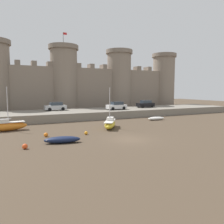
{
  "coord_description": "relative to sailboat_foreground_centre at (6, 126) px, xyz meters",
  "views": [
    {
      "loc": [
        -11.78,
        -20.71,
        5.5
      ],
      "look_at": [
        0.45,
        5.58,
        2.5
      ],
      "focal_mm": 35.0,
      "sensor_mm": 36.0,
      "label": 1
    }
  ],
  "objects": [
    {
      "name": "ground_plane",
      "position": [
        12.48,
        -11.15,
        -0.68
      ],
      "size": [
        160.0,
        160.0,
        0.0
      ],
      "primitive_type": "plane",
      "color": "#4C3D2D"
    },
    {
      "name": "mooring_buoy_near_shore",
      "position": [
        4.25,
        -5.94,
        -0.44
      ],
      "size": [
        0.49,
        0.49,
        0.49
      ],
      "primitive_type": "sphere",
      "color": "orange",
      "rests_on": "ground"
    },
    {
      "name": "car_quay_west",
      "position": [
        8.61,
        11.31,
        1.52
      ],
      "size": [
        4.17,
        2.02,
        1.62
      ],
      "color": "#B2B5B7",
      "rests_on": "quay_road"
    },
    {
      "name": "castle",
      "position": [
        12.48,
        20.5,
        6.4
      ],
      "size": [
        65.67,
        6.98,
        18.8
      ],
      "color": "gray",
      "rests_on": "ground"
    },
    {
      "name": "rowboat_foreground_left",
      "position": [
        24.38,
        0.13,
        -0.36
      ],
      "size": [
        3.37,
        1.32,
        0.61
      ],
      "color": "silver",
      "rests_on": "ground"
    },
    {
      "name": "rowboat_midflat_left",
      "position": [
        5.35,
        -9.7,
        -0.32
      ],
      "size": [
        3.85,
        1.85,
        0.69
      ],
      "color": "#141E3D",
      "rests_on": "ground"
    },
    {
      "name": "mooring_buoy_near_channel",
      "position": [
        8.87,
        -6.77,
        -0.47
      ],
      "size": [
        0.42,
        0.42,
        0.42
      ],
      "primitive_type": "sphere",
      "color": "orange",
      "rests_on": "ground"
    },
    {
      "name": "car_quay_east",
      "position": [
        28.51,
        9.84,
        1.52
      ],
      "size": [
        4.17,
        2.02,
        1.62
      ],
      "color": "black",
      "rests_on": "quay_road"
    },
    {
      "name": "car_quay_centre_east",
      "position": [
        20.18,
        7.82,
        1.52
      ],
      "size": [
        4.17,
        2.02,
        1.62
      ],
      "color": "silver",
      "rests_on": "quay_road"
    },
    {
      "name": "sailboat_foreground_centre",
      "position": [
        0.0,
        0.0,
        0.0
      ],
      "size": [
        5.32,
        1.94,
        5.88
      ],
      "color": "orange",
      "rests_on": "ground"
    },
    {
      "name": "quay_road",
      "position": [
        12.48,
        9.3,
        0.03
      ],
      "size": [
        70.7,
        10.0,
        1.42
      ],
      "primitive_type": "cube",
      "color": "gray",
      "rests_on": "ground"
    },
    {
      "name": "sailboat_foreground_right",
      "position": [
        13.41,
        -3.84,
        -0.05
      ],
      "size": [
        3.83,
        5.06,
        5.79
      ],
      "color": "yellow",
      "rests_on": "ground"
    },
    {
      "name": "mooring_buoy_off_centre",
      "position": [
        1.7,
        -10.55,
        -0.43
      ],
      "size": [
        0.5,
        0.5,
        0.5
      ],
      "primitive_type": "sphere",
      "color": "#E04C1E",
      "rests_on": "ground"
    }
  ]
}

